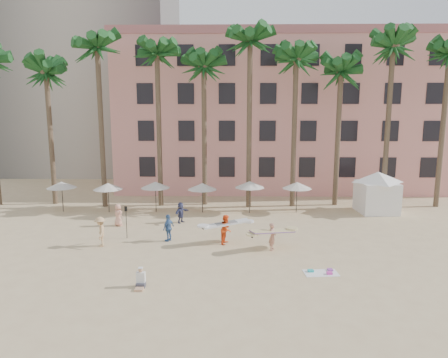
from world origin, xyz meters
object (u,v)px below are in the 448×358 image
pink_hotel (280,116)px  cabana (377,188)px  carrier_white (226,228)px  carrier_yellow (273,235)px

pink_hotel → cabana: (6.82, -13.19, -5.93)m
carrier_white → carrier_yellow: bearing=-22.4°
pink_hotel → cabana: pink_hotel is taller
carrier_yellow → cabana: bearing=44.3°
cabana → carrier_white: size_ratio=1.47×
carrier_yellow → carrier_white: 3.13m
carrier_yellow → carrier_white: bearing=157.6°
cabana → carrier_yellow: bearing=-135.7°
cabana → carrier_white: (-12.69, -8.39, -1.05)m
carrier_white → cabana: bearing=33.5°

